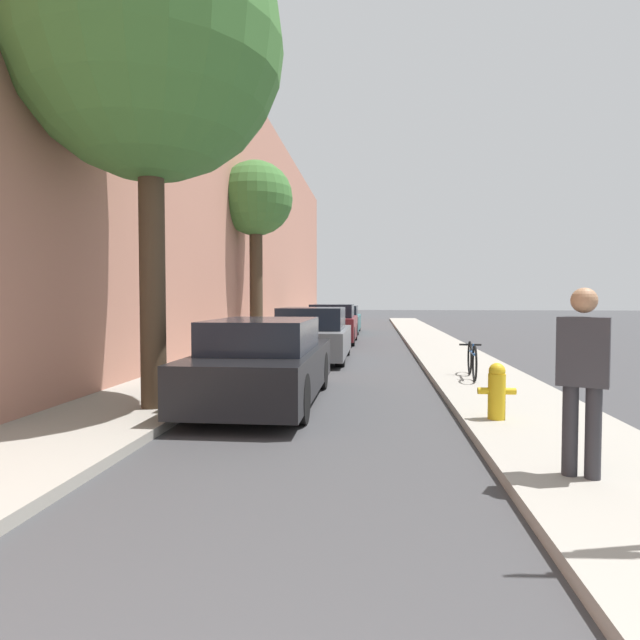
{
  "coord_description": "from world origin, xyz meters",
  "views": [
    {
      "loc": [
        0.74,
        -0.31,
        1.7
      ],
      "look_at": [
        -0.37,
        10.42,
        1.25
      ],
      "focal_mm": 29.78,
      "sensor_mm": 36.0,
      "label": 1
    }
  ],
  "objects_px": {
    "parked_car_grey": "(313,336)",
    "parked_car_maroon": "(333,324)",
    "pedestrian": "(583,370)",
    "parked_car_teal": "(340,320)",
    "fire_hydrant": "(497,390)",
    "street_tree_near": "(149,47)",
    "bicycle": "(472,360)",
    "street_tree_far": "(256,202)",
    "parked_car_black": "(265,363)"
  },
  "relations": [
    {
      "from": "parked_car_maroon",
      "to": "bicycle",
      "type": "distance_m",
      "value": 9.91
    },
    {
      "from": "fire_hydrant",
      "to": "parked_car_maroon",
      "type": "bearing_deg",
      "value": 103.77
    },
    {
      "from": "street_tree_far",
      "to": "pedestrian",
      "type": "relative_size",
      "value": 3.7
    },
    {
      "from": "pedestrian",
      "to": "bicycle",
      "type": "relative_size",
      "value": 0.99
    },
    {
      "from": "parked_car_maroon",
      "to": "bicycle",
      "type": "height_order",
      "value": "parked_car_maroon"
    },
    {
      "from": "parked_car_maroon",
      "to": "street_tree_near",
      "type": "xyz_separation_m",
      "value": [
        -1.6,
        -12.64,
        4.54
      ]
    },
    {
      "from": "parked_car_teal",
      "to": "street_tree_far",
      "type": "relative_size",
      "value": 0.76
    },
    {
      "from": "street_tree_near",
      "to": "bicycle",
      "type": "distance_m",
      "value": 7.76
    },
    {
      "from": "fire_hydrant",
      "to": "bicycle",
      "type": "bearing_deg",
      "value": 84.75
    },
    {
      "from": "parked_car_grey",
      "to": "parked_car_maroon",
      "type": "bearing_deg",
      "value": 89.02
    },
    {
      "from": "parked_car_teal",
      "to": "street_tree_far",
      "type": "height_order",
      "value": "street_tree_far"
    },
    {
      "from": "bicycle",
      "to": "fire_hydrant",
      "type": "bearing_deg",
      "value": -90.47
    },
    {
      "from": "pedestrian",
      "to": "street_tree_near",
      "type": "bearing_deg",
      "value": 178.09
    },
    {
      "from": "fire_hydrant",
      "to": "street_tree_near",
      "type": "bearing_deg",
      "value": 176.69
    },
    {
      "from": "parked_car_black",
      "to": "parked_car_grey",
      "type": "height_order",
      "value": "parked_car_grey"
    },
    {
      "from": "pedestrian",
      "to": "parked_car_maroon",
      "type": "bearing_deg",
      "value": 127.33
    },
    {
      "from": "parked_car_maroon",
      "to": "street_tree_far",
      "type": "xyz_separation_m",
      "value": [
        -2.42,
        -2.34,
        4.21
      ]
    },
    {
      "from": "parked_car_black",
      "to": "bicycle",
      "type": "distance_m",
      "value": 4.36
    },
    {
      "from": "parked_car_teal",
      "to": "fire_hydrant",
      "type": "height_order",
      "value": "parked_car_teal"
    },
    {
      "from": "street_tree_near",
      "to": "bicycle",
      "type": "height_order",
      "value": "street_tree_near"
    },
    {
      "from": "parked_car_teal",
      "to": "pedestrian",
      "type": "bearing_deg",
      "value": -80.55
    },
    {
      "from": "street_tree_far",
      "to": "pedestrian",
      "type": "bearing_deg",
      "value": -65.56
    },
    {
      "from": "parked_car_grey",
      "to": "street_tree_near",
      "type": "distance_m",
      "value": 8.46
    },
    {
      "from": "parked_car_black",
      "to": "bicycle",
      "type": "relative_size",
      "value": 2.67
    },
    {
      "from": "street_tree_near",
      "to": "street_tree_far",
      "type": "relative_size",
      "value": 1.14
    },
    {
      "from": "street_tree_near",
      "to": "street_tree_far",
      "type": "xyz_separation_m",
      "value": [
        -0.82,
        10.3,
        -0.33
      ]
    },
    {
      "from": "street_tree_far",
      "to": "bicycle",
      "type": "bearing_deg",
      "value": -49.47
    },
    {
      "from": "parked_car_maroon",
      "to": "street_tree_near",
      "type": "bearing_deg",
      "value": -97.23
    },
    {
      "from": "street_tree_far",
      "to": "fire_hydrant",
      "type": "relative_size",
      "value": 8.4
    },
    {
      "from": "parked_car_black",
      "to": "bicycle",
      "type": "bearing_deg",
      "value": 32.39
    },
    {
      "from": "bicycle",
      "to": "parked_car_maroon",
      "type": "bearing_deg",
      "value": 115.48
    },
    {
      "from": "pedestrian",
      "to": "parked_car_teal",
      "type": "bearing_deg",
      "value": 124.14
    },
    {
      "from": "parked_car_grey",
      "to": "street_tree_near",
      "type": "xyz_separation_m",
      "value": [
        -1.51,
        -6.96,
        4.57
      ]
    },
    {
      "from": "parked_car_teal",
      "to": "pedestrian",
      "type": "relative_size",
      "value": 2.81
    },
    {
      "from": "street_tree_far",
      "to": "parked_car_black",
      "type": "bearing_deg",
      "value": -76.41
    },
    {
      "from": "parked_car_maroon",
      "to": "street_tree_far",
      "type": "relative_size",
      "value": 0.69
    },
    {
      "from": "parked_car_grey",
      "to": "pedestrian",
      "type": "xyz_separation_m",
      "value": [
        3.49,
        -9.46,
        0.39
      ]
    },
    {
      "from": "street_tree_near",
      "to": "fire_hydrant",
      "type": "height_order",
      "value": "street_tree_near"
    },
    {
      "from": "parked_car_black",
      "to": "parked_car_teal",
      "type": "distance_m",
      "value": 17.41
    },
    {
      "from": "parked_car_teal",
      "to": "fire_hydrant",
      "type": "distance_m",
      "value": 19.0
    },
    {
      "from": "parked_car_black",
      "to": "street_tree_far",
      "type": "xyz_separation_m",
      "value": [
        -2.24,
        9.26,
        4.26
      ]
    },
    {
      "from": "parked_car_teal",
      "to": "bicycle",
      "type": "bearing_deg",
      "value": -76.6
    },
    {
      "from": "parked_car_teal",
      "to": "street_tree_far",
      "type": "bearing_deg",
      "value": -105.95
    },
    {
      "from": "parked_car_maroon",
      "to": "fire_hydrant",
      "type": "bearing_deg",
      "value": -76.23
    },
    {
      "from": "street_tree_far",
      "to": "bicycle",
      "type": "relative_size",
      "value": 3.66
    },
    {
      "from": "parked_car_grey",
      "to": "street_tree_far",
      "type": "xyz_separation_m",
      "value": [
        -2.32,
        3.34,
        4.24
      ]
    },
    {
      "from": "street_tree_near",
      "to": "street_tree_far",
      "type": "distance_m",
      "value": 10.33
    },
    {
      "from": "parked_car_black",
      "to": "parked_car_grey",
      "type": "xyz_separation_m",
      "value": [
        0.08,
        5.92,
        0.02
      ]
    },
    {
      "from": "parked_car_maroon",
      "to": "parked_car_grey",
      "type": "bearing_deg",
      "value": -90.98
    },
    {
      "from": "street_tree_far",
      "to": "pedestrian",
      "type": "xyz_separation_m",
      "value": [
        5.82,
        -12.8,
        -3.85
      ]
    }
  ]
}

